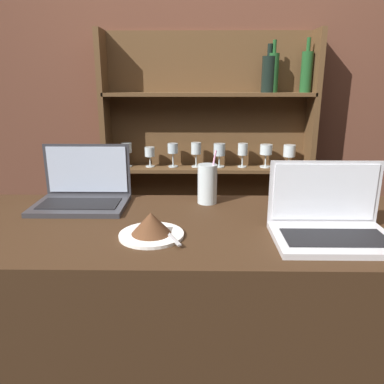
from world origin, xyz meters
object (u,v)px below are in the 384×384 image
at_px(laptop_far, 331,223).
at_px(laptop_near, 83,193).
at_px(cake_plate, 151,226).
at_px(water_glass, 207,184).

bearing_deg(laptop_far, laptop_near, 160.07).
bearing_deg(cake_plate, laptop_far, 0.34).
bearing_deg(cake_plate, laptop_near, 134.11).
height_order(laptop_far, water_glass, laptop_far).
height_order(laptop_near, water_glass, laptop_near).
bearing_deg(water_glass, cake_plate, -118.03).
xyz_separation_m(cake_plate, water_glass, (0.18, 0.33, 0.04)).
distance_m(laptop_near, laptop_far, 0.89).
relative_size(laptop_far, cake_plate, 1.76).
relative_size(cake_plate, water_glass, 0.96).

